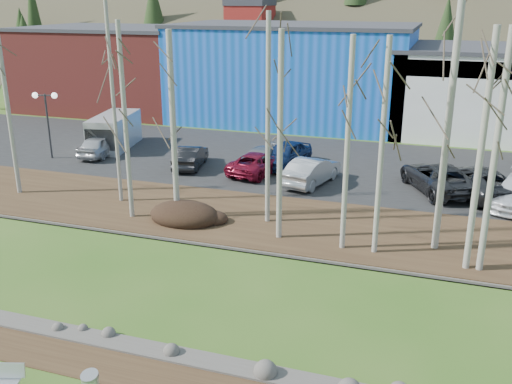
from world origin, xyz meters
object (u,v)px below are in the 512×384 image
(car_3, at_px, (259,159))
(car_6, at_px, (438,177))
(car_0, at_px, (101,145))
(street_lamp, at_px, (46,107))
(car_1, at_px, (191,156))
(car_8, at_px, (477,181))
(van_grey, at_px, (113,132))
(car_2, at_px, (258,163))
(car_4, at_px, (285,154))
(car_5, at_px, (312,171))

(car_3, distance_m, car_6, 10.86)
(car_0, height_order, car_3, car_0)
(street_lamp, distance_m, car_0, 4.26)
(car_1, bearing_deg, car_8, 168.97)
(street_lamp, distance_m, van_grey, 5.04)
(car_1, distance_m, van_grey, 7.75)
(car_2, height_order, car_3, car_2)
(street_lamp, bearing_deg, van_grey, 41.89)
(street_lamp, height_order, car_2, street_lamp)
(car_2, height_order, car_8, car_8)
(car_1, height_order, car_4, car_4)
(car_2, relative_size, car_8, 0.84)
(car_1, relative_size, car_3, 0.94)
(car_5, xyz_separation_m, van_grey, (-15.36, 3.64, 0.39))
(car_2, xyz_separation_m, car_6, (10.56, -0.02, 0.13))
(street_lamp, xyz_separation_m, car_5, (17.91, 0.06, -2.70))
(car_0, relative_size, car_5, 0.91)
(car_6, relative_size, car_8, 1.00)
(street_lamp, distance_m, car_1, 10.24)
(car_3, xyz_separation_m, car_5, (3.85, -1.96, 0.13))
(car_5, height_order, car_6, car_6)
(van_grey, bearing_deg, car_3, -19.38)
(car_0, distance_m, car_3, 11.24)
(car_1, height_order, car_3, car_1)
(car_1, distance_m, car_2, 4.51)
(car_3, xyz_separation_m, car_8, (12.87, -0.98, 0.15))
(car_6, xyz_separation_m, car_8, (2.06, 0.00, 0.00))
(street_lamp, height_order, car_1, street_lamp)
(car_2, distance_m, car_8, 12.62)
(car_4, height_order, car_8, car_8)
(car_2, height_order, car_6, car_6)
(car_3, distance_m, car_4, 1.75)
(car_3, distance_m, van_grey, 11.65)
(car_5, relative_size, van_grey, 0.83)
(car_5, bearing_deg, car_1, 7.01)
(street_lamp, bearing_deg, car_0, 16.18)
(car_1, relative_size, car_2, 0.87)
(car_1, bearing_deg, car_4, -171.31)
(street_lamp, relative_size, car_8, 0.77)
(car_2, bearing_deg, van_grey, -1.26)
(car_1, distance_m, car_6, 15.07)
(car_4, bearing_deg, car_3, -129.43)
(car_8, bearing_deg, van_grey, -33.80)
(street_lamp, xyz_separation_m, car_1, (9.80, 1.00, -2.78))
(car_5, bearing_deg, car_6, -158.40)
(car_0, height_order, car_8, car_8)
(car_4, bearing_deg, car_6, 2.33)
(car_2, relative_size, car_4, 1.04)
(car_4, relative_size, van_grey, 0.82)
(car_3, height_order, car_4, car_4)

